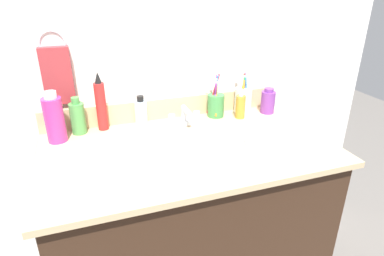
{
  "coord_description": "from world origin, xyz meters",
  "views": [
    {
      "loc": [
        -0.34,
        -1.02,
        1.32
      ],
      "look_at": [
        0.01,
        0.0,
        0.83
      ],
      "focal_mm": 30.93,
      "sensor_mm": 36.0,
      "label": 1
    }
  ],
  "objects_px": {
    "bottle_gel_clear": "(141,112)",
    "bottle_cream_purple": "(268,101)",
    "bottle_toner_green": "(78,118)",
    "cup_white_ceramic": "(243,99)",
    "bottle_spray_red": "(101,104)",
    "bottle_soap_pink": "(54,119)",
    "cup_green": "(216,104)",
    "faucet": "(185,118)",
    "hand_towel": "(57,76)",
    "bottle_oil_amber": "(240,106)"
  },
  "relations": [
    {
      "from": "hand_towel",
      "to": "bottle_oil_amber",
      "type": "relative_size",
      "value": 1.78
    },
    {
      "from": "faucet",
      "to": "bottle_spray_red",
      "type": "relative_size",
      "value": 0.67
    },
    {
      "from": "bottle_toner_green",
      "to": "bottle_cream_purple",
      "type": "relative_size",
      "value": 1.28
    },
    {
      "from": "bottle_spray_red",
      "to": "bottle_soap_pink",
      "type": "height_order",
      "value": "bottle_spray_red"
    },
    {
      "from": "bottle_spray_red",
      "to": "cup_green",
      "type": "relative_size",
      "value": 1.24
    },
    {
      "from": "cup_white_ceramic",
      "to": "faucet",
      "type": "bearing_deg",
      "value": -168.98
    },
    {
      "from": "hand_towel",
      "to": "bottle_toner_green",
      "type": "bearing_deg",
      "value": -52.28
    },
    {
      "from": "faucet",
      "to": "bottle_gel_clear",
      "type": "relative_size",
      "value": 1.31
    },
    {
      "from": "faucet",
      "to": "cup_green",
      "type": "height_order",
      "value": "cup_green"
    },
    {
      "from": "hand_towel",
      "to": "faucet",
      "type": "relative_size",
      "value": 1.38
    },
    {
      "from": "bottle_gel_clear",
      "to": "bottle_cream_purple",
      "type": "height_order",
      "value": "bottle_gel_clear"
    },
    {
      "from": "bottle_toner_green",
      "to": "hand_towel",
      "type": "bearing_deg",
      "value": 127.72
    },
    {
      "from": "bottle_cream_purple",
      "to": "bottle_soap_pink",
      "type": "height_order",
      "value": "bottle_soap_pink"
    },
    {
      "from": "bottle_gel_clear",
      "to": "bottle_soap_pink",
      "type": "height_order",
      "value": "bottle_soap_pink"
    },
    {
      "from": "bottle_cream_purple",
      "to": "bottle_spray_red",
      "type": "distance_m",
      "value": 0.73
    },
    {
      "from": "hand_towel",
      "to": "bottle_cream_purple",
      "type": "distance_m",
      "value": 0.89
    },
    {
      "from": "bottle_soap_pink",
      "to": "bottle_oil_amber",
      "type": "relative_size",
      "value": 1.58
    },
    {
      "from": "hand_towel",
      "to": "bottle_soap_pink",
      "type": "distance_m",
      "value": 0.18
    },
    {
      "from": "bottle_gel_clear",
      "to": "bottle_oil_amber",
      "type": "xyz_separation_m",
      "value": [
        0.42,
        -0.08,
        0.0
      ]
    },
    {
      "from": "bottle_soap_pink",
      "to": "bottle_toner_green",
      "type": "bearing_deg",
      "value": 30.74
    },
    {
      "from": "faucet",
      "to": "bottle_spray_red",
      "type": "bearing_deg",
      "value": 169.41
    },
    {
      "from": "bottle_spray_red",
      "to": "hand_towel",
      "type": "bearing_deg",
      "value": 157.93
    },
    {
      "from": "hand_towel",
      "to": "cup_green",
      "type": "bearing_deg",
      "value": -6.99
    },
    {
      "from": "bottle_gel_clear",
      "to": "bottle_soap_pink",
      "type": "xyz_separation_m",
      "value": [
        -0.33,
        -0.06,
        0.04
      ]
    },
    {
      "from": "bottle_cream_purple",
      "to": "cup_green",
      "type": "bearing_deg",
      "value": 171.17
    },
    {
      "from": "bottle_toner_green",
      "to": "bottle_soap_pink",
      "type": "distance_m",
      "value": 0.1
    },
    {
      "from": "bottle_gel_clear",
      "to": "bottle_soap_pink",
      "type": "bearing_deg",
      "value": -169.38
    },
    {
      "from": "bottle_toner_green",
      "to": "cup_white_ceramic",
      "type": "bearing_deg",
      "value": 0.41
    },
    {
      "from": "bottle_toner_green",
      "to": "cup_green",
      "type": "distance_m",
      "value": 0.58
    },
    {
      "from": "bottle_soap_pink",
      "to": "cup_green",
      "type": "height_order",
      "value": "bottle_soap_pink"
    },
    {
      "from": "cup_white_ceramic",
      "to": "bottle_soap_pink",
      "type": "bearing_deg",
      "value": -176.24
    },
    {
      "from": "bottle_spray_red",
      "to": "cup_white_ceramic",
      "type": "relative_size",
      "value": 1.2
    },
    {
      "from": "hand_towel",
      "to": "bottle_gel_clear",
      "type": "height_order",
      "value": "hand_towel"
    },
    {
      "from": "bottle_toner_green",
      "to": "cup_green",
      "type": "xyz_separation_m",
      "value": [
        0.58,
        -0.01,
        -0.01
      ]
    },
    {
      "from": "bottle_gel_clear",
      "to": "cup_white_ceramic",
      "type": "relative_size",
      "value": 0.62
    },
    {
      "from": "bottle_soap_pink",
      "to": "cup_green",
      "type": "bearing_deg",
      "value": 3.23
    },
    {
      "from": "faucet",
      "to": "bottle_oil_amber",
      "type": "xyz_separation_m",
      "value": [
        0.25,
        -0.01,
        0.03
      ]
    },
    {
      "from": "faucet",
      "to": "cup_green",
      "type": "distance_m",
      "value": 0.17
    },
    {
      "from": "bottle_gel_clear",
      "to": "cup_green",
      "type": "bearing_deg",
      "value": -4.37
    },
    {
      "from": "hand_towel",
      "to": "bottle_toner_green",
      "type": "relative_size",
      "value": 1.48
    },
    {
      "from": "bottle_spray_red",
      "to": "bottle_soap_pink",
      "type": "bearing_deg",
      "value": -162.18
    },
    {
      "from": "bottle_soap_pink",
      "to": "bottle_cream_purple",
      "type": "bearing_deg",
      "value": -0.01
    },
    {
      "from": "faucet",
      "to": "cup_white_ceramic",
      "type": "relative_size",
      "value": 0.81
    },
    {
      "from": "hand_towel",
      "to": "bottle_spray_red",
      "type": "xyz_separation_m",
      "value": [
        0.15,
        -0.06,
        -0.11
      ]
    },
    {
      "from": "bottle_toner_green",
      "to": "bottle_spray_red",
      "type": "height_order",
      "value": "bottle_spray_red"
    },
    {
      "from": "bottle_gel_clear",
      "to": "bottle_soap_pink",
      "type": "relative_size",
      "value": 0.63
    },
    {
      "from": "bottle_cream_purple",
      "to": "bottle_oil_amber",
      "type": "distance_m",
      "value": 0.15
    },
    {
      "from": "bottle_cream_purple",
      "to": "cup_green",
      "type": "distance_m",
      "value": 0.24
    },
    {
      "from": "bottle_gel_clear",
      "to": "bottle_oil_amber",
      "type": "distance_m",
      "value": 0.43
    },
    {
      "from": "cup_green",
      "to": "faucet",
      "type": "bearing_deg",
      "value": -164.83
    }
  ]
}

